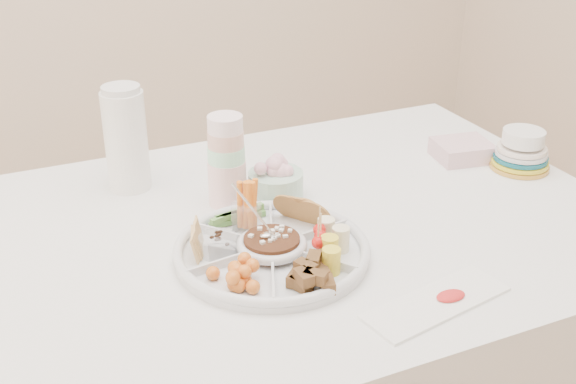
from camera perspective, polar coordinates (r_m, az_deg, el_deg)
name	(u,v)px	position (r m, az deg, el deg)	size (l,w,h in m)	color
dining_table	(277,365)	(1.76, -0.90, -13.48)	(1.52, 1.02, 0.76)	white
party_tray	(272,248)	(1.42, -1.29, -4.43)	(0.38, 0.38, 0.04)	silver
bean_dip	(272,245)	(1.41, -1.29, -4.17)	(0.11, 0.11, 0.04)	brown
tortillas	(302,211)	(1.51, 1.09, -1.49)	(0.09, 0.09, 0.06)	olive
carrot_cucumber	(239,203)	(1.50, -3.87, -0.90)	(0.12, 0.12, 0.11)	orange
pita_raisins	(205,240)	(1.41, -6.59, -3.76)	(0.10, 0.10, 0.06)	#EBB983
cherries	(237,274)	(1.32, -4.05, -6.49)	(0.12, 0.12, 0.05)	orange
granola_chunks	(309,273)	(1.32, 1.64, -6.38)	(0.11, 0.11, 0.05)	#432918
banana_tomato	(338,230)	(1.41, 4.00, -3.04)	(0.11, 0.11, 0.09)	#F3D768
cup_stack	(226,155)	(1.59, -4.90, 2.95)	(0.09, 0.09, 0.24)	silver
thermos	(126,137)	(1.70, -12.70, 4.25)	(0.10, 0.10, 0.25)	white
flower_bowl	(276,179)	(1.64, -0.98, 1.04)	(0.13, 0.13, 0.09)	#A7BDB4
napkin_stack	(462,150)	(1.90, 13.61, 3.22)	(0.14, 0.12, 0.05)	beige
plate_stack	(521,151)	(1.88, 17.97, 3.09)	(0.14, 0.14, 0.09)	yellow
placemat	(436,303)	(1.32, 11.65, -8.56)	(0.29, 0.10, 0.01)	white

